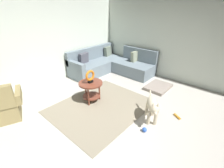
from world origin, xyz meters
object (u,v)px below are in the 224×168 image
(side_table, at_px, (91,87))
(sectional_couch, at_px, (111,65))
(dog, at_px, (152,106))
(dog_toy_rope, at_px, (177,116))
(torus_sculpture, at_px, (90,76))
(dog_toy_ball, at_px, (144,130))
(armchair, at_px, (2,107))
(dog_bed_mat, at_px, (158,87))

(side_table, bearing_deg, sectional_couch, 27.44)
(dog, xyz_separation_m, dog_toy_rope, (0.50, -0.40, -0.35))
(dog, distance_m, dog_toy_rope, 0.73)
(torus_sculpture, height_order, dog_toy_rope, torus_sculpture)
(dog, distance_m, dog_toy_ball, 0.51)
(sectional_couch, bearing_deg, dog_toy_rope, -109.12)
(side_table, distance_m, dog, 1.59)
(armchair, distance_m, dog_bed_mat, 4.02)
(sectional_couch, relative_size, side_table, 3.75)
(sectional_couch, height_order, dog_toy_rope, sectional_couch)
(armchair, distance_m, side_table, 1.95)
(dog_bed_mat, distance_m, dog_toy_rope, 1.38)
(dog_toy_ball, bearing_deg, armchair, 123.95)
(sectional_couch, height_order, side_table, sectional_couch)
(sectional_couch, xyz_separation_m, dog, (-1.50, -2.50, 0.09))
(torus_sculpture, xyz_separation_m, dog_bed_mat, (1.81, -0.99, -0.67))
(armchair, height_order, torus_sculpture, armchair)
(dog_bed_mat, bearing_deg, sectional_couch, 89.64)
(side_table, height_order, dog_toy_rope, side_table)
(sectional_couch, distance_m, dog_toy_ball, 3.20)
(torus_sculpture, xyz_separation_m, dog_toy_rope, (0.81, -1.95, -0.69))
(side_table, relative_size, dog_toy_rope, 3.14)
(side_table, distance_m, torus_sculpture, 0.29)
(dog_bed_mat, bearing_deg, side_table, 151.26)
(torus_sculpture, bearing_deg, sectional_couch, 27.44)
(armchair, xyz_separation_m, dog, (2.06, -2.43, 0.05))
(sectional_couch, bearing_deg, dog_bed_mat, -90.36)
(sectional_couch, height_order, armchair, same)
(armchair, xyz_separation_m, torus_sculpture, (1.75, -0.87, 0.39))
(dog_toy_rope, bearing_deg, armchair, 132.22)
(side_table, distance_m, dog_toy_rope, 2.15)
(sectional_couch, relative_size, dog_bed_mat, 2.81)
(armchair, bearing_deg, dog, -28.50)
(sectional_couch, xyz_separation_m, side_table, (-1.82, -0.94, 0.12))
(side_table, distance_m, dog_bed_mat, 2.09)
(sectional_couch, xyz_separation_m, armchair, (-3.56, -0.08, 0.03))
(dog_toy_ball, bearing_deg, dog_toy_rope, -20.19)
(dog_toy_rope, bearing_deg, side_table, 112.58)
(torus_sculpture, distance_m, dog, 1.63)
(dog_toy_rope, bearing_deg, dog_toy_ball, 159.81)
(sectional_couch, bearing_deg, side_table, -152.56)
(armchair, distance_m, dog, 3.19)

